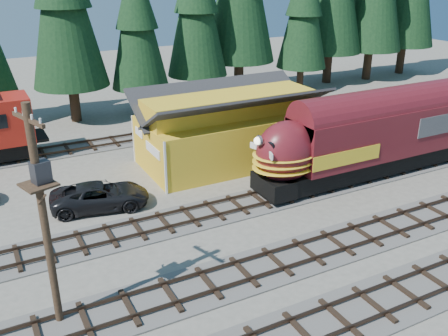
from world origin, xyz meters
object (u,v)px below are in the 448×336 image
locomotive (360,141)px  utility_pole (43,206)px  depot (230,121)px  pickup_truck_a (100,196)px

locomotive → utility_pole: size_ratio=1.80×
utility_pole → depot: bearing=22.4°
locomotive → utility_pole: bearing=-165.0°
depot → locomotive: bearing=-47.6°
pickup_truck_a → depot: bearing=-61.9°
depot → pickup_truck_a: 10.69m
depot → locomotive: 8.81m
locomotive → depot: bearing=132.4°
depot → utility_pole: size_ratio=1.43×
depot → pickup_truck_a: depot is taller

